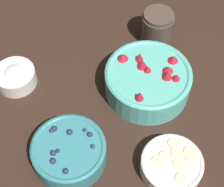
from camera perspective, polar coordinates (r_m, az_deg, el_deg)
The scene contains 6 objects.
ground_plane at distance 0.96m, azimuth 0.25°, elevation -2.30°, with size 4.00×4.00×0.00m, color black.
bowl_strawberries at distance 0.96m, azimuth 5.50°, elevation 2.15°, with size 0.22×0.22×0.10m.
bowl_blueberries at distance 0.87m, azimuth -6.57°, elevation -8.72°, with size 0.17×0.17×0.06m.
bowl_bananas at distance 0.87m, azimuth 9.09°, elevation -10.66°, with size 0.14×0.14×0.05m.
bowl_cream at distance 1.02m, azimuth -14.54°, elevation 2.64°, with size 0.11×0.11×0.05m.
jar_chocolate at distance 1.08m, azimuth 6.87°, elevation 9.81°, with size 0.09×0.09×0.10m.
Camera 1 is at (-0.17, -0.48, 0.82)m, focal length 60.00 mm.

